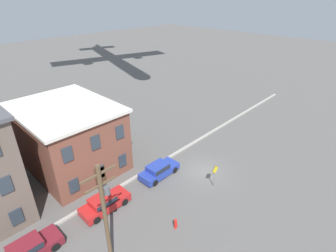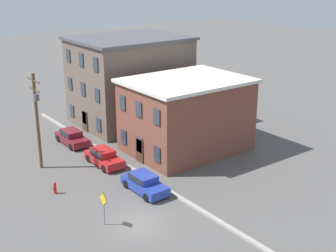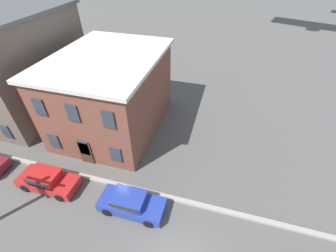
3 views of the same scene
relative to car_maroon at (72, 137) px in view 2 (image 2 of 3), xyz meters
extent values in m
plane|color=#565451|center=(16.91, -3.09, -0.75)|extent=(200.00, 200.00, 0.00)
cube|color=#9E998E|center=(16.91, 1.41, -0.67)|extent=(56.00, 0.36, 0.16)
cube|color=#66564C|center=(-2.69, 8.69, 3.94)|extent=(9.27, 11.57, 9.37)
cube|color=#4C4C51|center=(-2.69, 8.69, 8.77)|extent=(9.77, 12.07, 0.30)
cube|color=#2D3842|center=(-5.78, 2.85, 0.81)|extent=(0.90, 0.10, 1.40)
cube|color=#2D3842|center=(-5.78, 2.85, 3.94)|extent=(0.90, 0.10, 1.40)
cube|color=#2D3842|center=(-5.78, 2.85, 7.06)|extent=(0.90, 0.10, 1.40)
cube|color=#2D3842|center=(-2.69, 2.85, 0.81)|extent=(0.90, 0.10, 1.40)
cube|color=#2D3842|center=(-2.69, 2.85, 3.94)|extent=(0.90, 0.10, 1.40)
cube|color=#2D3842|center=(-2.69, 2.85, 7.06)|extent=(0.90, 0.10, 1.40)
cube|color=#2D3842|center=(0.40, 2.85, 0.81)|extent=(0.90, 0.10, 1.40)
cube|color=#2D3842|center=(0.40, 2.85, 3.94)|extent=(0.90, 0.10, 1.40)
cube|color=#2D3842|center=(0.40, 2.85, 7.06)|extent=(0.90, 0.10, 1.40)
cube|color=#472D1E|center=(-2.69, 2.85, 0.35)|extent=(1.10, 0.10, 2.20)
cube|color=brown|center=(7.99, 8.23, 2.60)|extent=(8.13, 10.64, 6.70)
cube|color=silver|center=(7.99, 8.23, 6.10)|extent=(8.63, 11.14, 0.30)
cube|color=#2D3842|center=(5.28, 2.85, 0.93)|extent=(0.90, 0.10, 1.40)
cube|color=#2D3842|center=(5.28, 2.85, 4.27)|extent=(0.90, 0.10, 1.40)
cube|color=#2D3842|center=(7.99, 2.85, 0.93)|extent=(0.90, 0.10, 1.40)
cube|color=#2D3842|center=(7.99, 2.85, 4.27)|extent=(0.90, 0.10, 1.40)
cube|color=#2D3842|center=(10.70, 2.85, 0.93)|extent=(0.90, 0.10, 1.40)
cube|color=#2D3842|center=(10.70, 2.85, 4.27)|extent=(0.90, 0.10, 1.40)
cube|color=#472D1E|center=(7.99, 2.85, 0.35)|extent=(1.10, 0.10, 2.20)
cube|color=maroon|center=(0.07, 0.00, -0.22)|extent=(4.40, 1.80, 0.70)
cube|color=maroon|center=(-0.13, 0.00, 0.41)|extent=(2.20, 1.51, 0.55)
cube|color=#1E232D|center=(-0.13, 0.00, 0.41)|extent=(2.02, 1.58, 0.48)
cylinder|color=black|center=(1.52, 0.85, -0.42)|extent=(0.66, 0.22, 0.66)
cylinder|color=black|center=(1.52, -0.85, -0.42)|extent=(0.66, 0.22, 0.66)
cylinder|color=black|center=(-1.38, 0.85, -0.42)|extent=(0.66, 0.22, 0.66)
cylinder|color=black|center=(-1.38, -0.85, -0.42)|extent=(0.66, 0.22, 0.66)
cube|color=#B21E1E|center=(6.51, 0.01, -0.22)|extent=(4.40, 1.80, 0.70)
cube|color=#B21E1E|center=(6.31, 0.01, 0.41)|extent=(2.20, 1.51, 0.55)
cube|color=#1E232D|center=(6.31, 0.01, 0.41)|extent=(2.02, 1.58, 0.48)
cylinder|color=black|center=(7.96, 0.86, -0.42)|extent=(0.66, 0.22, 0.66)
cylinder|color=black|center=(7.96, -0.84, -0.42)|extent=(0.66, 0.22, 0.66)
cylinder|color=black|center=(5.06, 0.86, -0.42)|extent=(0.66, 0.22, 0.66)
cylinder|color=black|center=(5.06, -0.84, -0.42)|extent=(0.66, 0.22, 0.66)
cube|color=#233899|center=(13.13, -0.07, -0.22)|extent=(4.40, 1.80, 0.70)
cube|color=#233899|center=(12.93, -0.07, 0.41)|extent=(2.20, 1.51, 0.55)
cube|color=#1E232D|center=(12.93, -0.07, 0.41)|extent=(2.02, 1.58, 0.48)
cylinder|color=black|center=(14.58, 0.78, -0.42)|extent=(0.66, 0.22, 0.66)
cylinder|color=black|center=(14.58, -0.92, -0.42)|extent=(0.66, 0.22, 0.66)
cylinder|color=black|center=(11.68, 0.78, -0.42)|extent=(0.66, 0.22, 0.66)
cylinder|color=black|center=(11.68, -0.92, -0.42)|extent=(0.66, 0.22, 0.66)
cylinder|color=slate|center=(15.68, -5.13, 0.40)|extent=(0.08, 0.08, 2.31)
cube|color=yellow|center=(15.68, -5.16, 1.22)|extent=(0.94, 0.03, 0.94)
cube|color=black|center=(15.68, -5.15, 1.22)|extent=(1.02, 0.02, 1.02)
cylinder|color=brown|center=(3.76, -4.79, 3.51)|extent=(0.28, 0.28, 8.51)
cube|color=brown|center=(3.76, -4.79, 7.16)|extent=(2.40, 0.12, 0.12)
cube|color=brown|center=(3.76, -4.79, 6.36)|extent=(2.00, 0.12, 0.12)
cylinder|color=#515156|center=(4.11, -4.79, 5.76)|extent=(0.44, 0.44, 0.55)
cylinder|color=red|center=(9.21, -5.90, -0.35)|extent=(0.24, 0.24, 0.80)
sphere|color=red|center=(9.21, -5.90, 0.10)|extent=(0.22, 0.22, 0.22)
cylinder|color=red|center=(9.21, -6.06, -0.30)|extent=(0.10, 0.12, 0.10)
camera|label=1|loc=(-2.18, -15.94, 16.46)|focal=28.00mm
camera|label=2|loc=(40.97, -18.59, 16.06)|focal=50.00mm
camera|label=3|loc=(17.67, -7.32, 13.42)|focal=24.00mm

